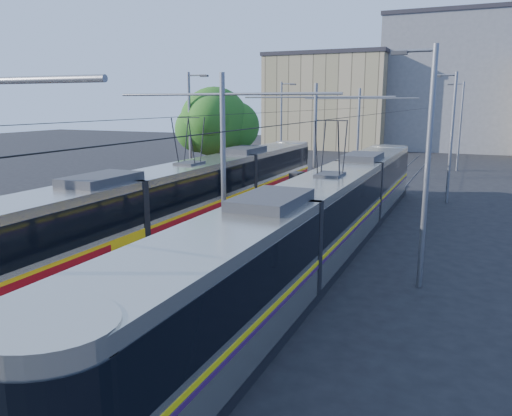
% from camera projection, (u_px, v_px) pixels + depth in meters
% --- Properties ---
extents(ground, '(160.00, 160.00, 0.00)m').
position_uv_depth(ground, '(83.00, 347.00, 12.91)').
color(ground, black).
rests_on(ground, ground).
extents(platform, '(4.00, 50.00, 0.30)m').
position_uv_depth(platform, '(298.00, 212.00, 28.11)').
color(platform, gray).
rests_on(platform, ground).
extents(tactile_strip_left, '(0.70, 50.00, 0.01)m').
position_uv_depth(tactile_strip_left, '(274.00, 207.00, 28.65)').
color(tactile_strip_left, gray).
rests_on(tactile_strip_left, platform).
extents(tactile_strip_right, '(0.70, 50.00, 0.01)m').
position_uv_depth(tactile_strip_right, '(322.00, 211.00, 27.51)').
color(tactile_strip_right, gray).
rests_on(tactile_strip_right, platform).
extents(rails, '(8.71, 70.00, 0.03)m').
position_uv_depth(rails, '(297.00, 214.00, 28.14)').
color(rails, gray).
rests_on(rails, ground).
extents(tram_left, '(2.43, 31.15, 5.50)m').
position_uv_depth(tram_left, '(190.00, 197.00, 24.20)').
color(tram_left, black).
rests_on(tram_left, ground).
extents(tram_right, '(2.43, 31.77, 5.50)m').
position_uv_depth(tram_right, '(329.00, 211.00, 20.42)').
color(tram_right, black).
rests_on(tram_right, ground).
extents(catenary, '(9.20, 70.00, 7.00)m').
position_uv_depth(catenary, '(280.00, 137.00, 24.65)').
color(catenary, slate).
rests_on(catenary, platform).
extents(street_lamps, '(15.18, 38.22, 8.00)m').
position_uv_depth(street_lamps, '(320.00, 136.00, 30.85)').
color(street_lamps, slate).
rests_on(street_lamps, ground).
extents(shelter, '(0.71, 1.01, 2.07)m').
position_uv_depth(shelter, '(297.00, 190.00, 28.00)').
color(shelter, black).
rests_on(shelter, platform).
extents(tree, '(4.95, 4.58, 7.19)m').
position_uv_depth(tree, '(220.00, 123.00, 32.43)').
color(tree, '#382314').
rests_on(tree, ground).
extents(building_left, '(16.32, 12.24, 12.67)m').
position_uv_depth(building_left, '(331.00, 101.00, 69.27)').
color(building_left, '#9C8A69').
rests_on(building_left, ground).
extents(building_centre, '(18.36, 14.28, 17.25)m').
position_uv_depth(building_centre, '(457.00, 83.00, 66.09)').
color(building_centre, slate).
rests_on(building_centre, ground).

